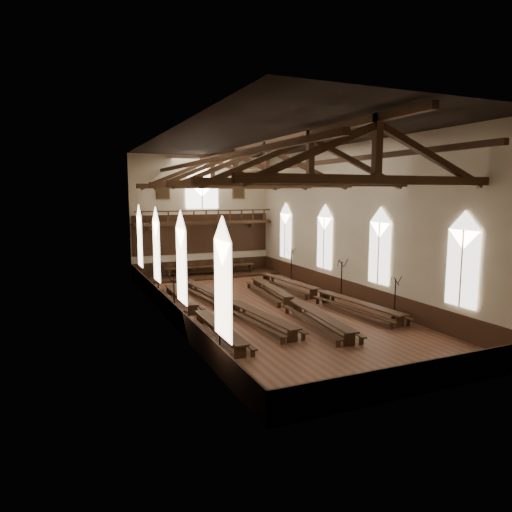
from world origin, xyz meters
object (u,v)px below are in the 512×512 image
Objects in this scene: candelabrum_left_mid at (174,304)px; candelabrum_right_mid at (341,287)px; refectory_row_d at (319,293)px; refectory_row_a at (197,311)px; refectory_row_c at (293,301)px; dais at (211,275)px; candelabrum_left_near at (220,347)px; candelabrum_right_near at (395,306)px; high_table at (211,267)px; refectory_row_b at (229,302)px; candelabrum_left_far at (158,290)px; candelabrum_right_far at (291,270)px.

candelabrum_right_mid is at bearing 0.17° from candelabrum_left_mid.
refectory_row_a is at bearing -172.75° from refectory_row_d.
candelabrum_right_mid is (11.10, 0.03, 0.06)m from candelabrum_left_mid.
refectory_row_c is at bearing -152.67° from refectory_row_d.
dais is (4.72, 12.14, -0.39)m from refectory_row_a.
candelabrum_left_near is 7.77m from candelabrum_left_mid.
high_table is at bearing 108.16° from candelabrum_right_near.
dais is at bearing 77.50° from refectory_row_b.
candelabrum_right_mid reaches higher than refectory_row_b.
candelabrum_right_near reaches higher than refectory_row_d.
refectory_row_d is at bearing -71.37° from dais.
candelabrum_left_near reaches higher than refectory_row_d.
candelabrum_left_far is at bearing -130.03° from dais.
refectory_row_a is 6.89m from candelabrum_left_near.
refectory_row_b is 11.32m from dais.
refectory_row_d is 1.90× the size of high_table.
candelabrum_right_far is at bearing 38.43° from refectory_row_a.
candelabrum_right_mid is (11.10, 7.81, 0.06)m from candelabrum_left_near.
refectory_row_b is at bearing -102.50° from dais.
refectory_row_b is at bearing 67.37° from candelabrum_left_near.
candelabrum_right_far is (-0.00, 12.18, 0.07)m from candelabrum_right_near.
dais is at bearing 68.75° from refectory_row_a.
high_table is (4.72, 12.14, 0.30)m from refectory_row_a.
refectory_row_c is at bearing 137.79° from candelabrum_right_near.
high_table is at bearing 77.50° from refectory_row_b.
candelabrum_right_mid is at bearing -2.85° from refectory_row_d.
candelabrum_left_near is (-3.30, -7.91, 0.22)m from refectory_row_b.
refectory_row_c reaches higher than refectory_row_b.
refectory_row_b is 3.31m from candelabrum_left_mid.
candelabrum_right_near is (4.29, -3.89, 0.19)m from refectory_row_c.
high_table is 19.80m from candelabrum_left_near.
candelabrum_right_far is at bearing 53.14° from candelabrum_left_near.
refectory_row_a is 10.91m from candelabrum_right_near.
refectory_row_a is 10.13m from candelabrum_right_mid.
candelabrum_left_mid reaches higher than dais.
candelabrum_left_near reaches higher than high_table.
candelabrum_right_far is (10.08, 7.99, 0.30)m from refectory_row_a.
candelabrum_right_near is at bearing -71.84° from dais.
refectory_row_a is 13.03m from dais.
candelabrum_left_far is 11.42m from candelabrum_right_far.
candelabrum_left_near is 13.57m from candelabrum_right_mid.
dais is 1.51× the size of high_table.
high_table is (-3.73, 11.06, 0.26)m from refectory_row_d.
refectory_row_a is 5.80× the size of candelabrum_right_near.
candelabrum_left_far is at bearing -166.35° from candelabrum_right_far.
candelabrum_left_near is (-5.74, -18.95, -0.06)m from high_table.
refectory_row_c is at bearing -163.19° from candelabrum_right_mid.
candelabrum_right_near reaches higher than candelabrum_left_far.
candelabrum_right_far reaches higher than candelabrum_right_near.
refectory_row_b is at bearing 2.29° from candelabrum_left_mid.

